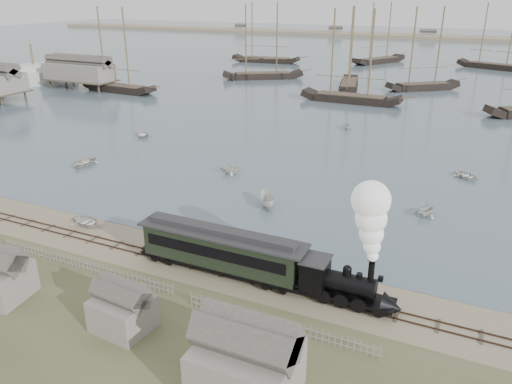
% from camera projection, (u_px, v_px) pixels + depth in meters
% --- Properties ---
extents(ground, '(600.00, 600.00, 0.00)m').
position_uv_depth(ground, '(189.00, 251.00, 47.75)').
color(ground, tan).
rests_on(ground, ground).
extents(harbor_water, '(600.00, 336.00, 0.06)m').
position_uv_depth(harbor_water, '(427.00, 56.00, 190.63)').
color(harbor_water, '#4C5D6D').
rests_on(harbor_water, ground).
extents(rail_track, '(120.00, 1.80, 0.16)m').
position_uv_depth(rail_track, '(177.00, 260.00, 46.05)').
color(rail_track, '#3D2A21').
rests_on(rail_track, ground).
extents(picket_fence_west, '(19.00, 0.10, 1.20)m').
position_uv_depth(picket_fence_west, '(84.00, 271.00, 44.41)').
color(picket_fence_west, gray).
rests_on(picket_fence_west, ground).
extents(picket_fence_east, '(15.00, 0.10, 1.20)m').
position_uv_depth(picket_fence_east, '(279.00, 331.00, 36.55)').
color(picket_fence_east, gray).
rests_on(picket_fence_east, ground).
extents(shed_mid, '(4.00, 3.50, 3.60)m').
position_uv_depth(shed_mid, '(125.00, 328.00, 36.88)').
color(shed_mid, gray).
rests_on(shed_mid, ground).
extents(far_spit, '(500.00, 20.00, 1.80)m').
position_uv_depth(far_spit, '(447.00, 39.00, 257.89)').
color(far_spit, gray).
rests_on(far_spit, ground).
extents(locomotive, '(8.09, 3.02, 10.09)m').
position_uv_depth(locomotive, '(362.00, 255.00, 37.70)').
color(locomotive, black).
rests_on(locomotive, ground).
extents(passenger_coach, '(15.45, 2.98, 3.75)m').
position_uv_depth(passenger_coach, '(221.00, 249.00, 43.34)').
color(passenger_coach, black).
rests_on(passenger_coach, ground).
extents(beached_dinghy, '(2.98, 3.88, 0.75)m').
position_uv_depth(beached_dinghy, '(87.00, 222.00, 52.96)').
color(beached_dinghy, silver).
rests_on(beached_dinghy, ground).
extents(rowboat_0, '(4.63, 3.53, 0.89)m').
position_uv_depth(rowboat_0, '(83.00, 162.00, 70.92)').
color(rowboat_0, silver).
rests_on(rowboat_0, harbor_water).
extents(rowboat_1, '(3.55, 3.75, 1.55)m').
position_uv_depth(rowboat_1, '(231.00, 168.00, 67.67)').
color(rowboat_1, silver).
rests_on(rowboat_1, harbor_water).
extents(rowboat_2, '(4.08, 3.36, 1.51)m').
position_uv_depth(rowboat_2, '(266.00, 200.00, 57.27)').
color(rowboat_2, silver).
rests_on(rowboat_2, harbor_water).
extents(rowboat_3, '(4.22, 4.33, 0.73)m').
position_uv_depth(rowboat_3, '(467.00, 176.00, 66.00)').
color(rowboat_3, silver).
rests_on(rowboat_3, harbor_water).
extents(rowboat_4, '(3.55, 3.39, 1.46)m').
position_uv_depth(rowboat_4, '(426.00, 210.00, 54.86)').
color(rowboat_4, silver).
rests_on(rowboat_4, harbor_water).
extents(rowboat_6, '(4.37, 4.62, 0.78)m').
position_uv_depth(rowboat_6, '(142.00, 134.00, 85.08)').
color(rowboat_6, silver).
rests_on(rowboat_6, harbor_water).
extents(rowboat_7, '(3.26, 3.03, 1.41)m').
position_uv_depth(rowboat_7, '(347.00, 125.00, 89.45)').
color(rowboat_7, silver).
rests_on(rowboat_7, harbor_water).
extents(schooner_0, '(21.06, 6.49, 20.00)m').
position_uv_depth(schooner_0, '(115.00, 50.00, 119.32)').
color(schooner_0, black).
rests_on(schooner_0, harbor_water).
extents(schooner_1, '(21.77, 16.39, 20.00)m').
position_uv_depth(schooner_1, '(263.00, 42.00, 137.76)').
color(schooner_1, black).
rests_on(schooner_1, harbor_water).
extents(schooner_2, '(22.28, 5.48, 20.00)m').
position_uv_depth(schooner_2, '(353.00, 56.00, 107.73)').
color(schooner_2, black).
rests_on(schooner_2, harbor_water).
extents(schooner_3, '(17.46, 15.08, 20.00)m').
position_uv_depth(schooner_3, '(427.00, 49.00, 121.63)').
color(schooner_3, black).
rests_on(schooner_3, harbor_water).
extents(schooner_6, '(23.99, 7.53, 20.00)m').
position_uv_depth(schooner_6, '(266.00, 32.00, 170.12)').
color(schooner_6, black).
rests_on(schooner_6, harbor_water).
extents(schooner_7, '(15.54, 22.14, 20.00)m').
position_uv_depth(schooner_7, '(381.00, 33.00, 168.57)').
color(schooner_7, black).
rests_on(schooner_7, harbor_water).
extents(schooner_8, '(22.89, 12.85, 20.00)m').
position_uv_depth(schooner_8, '(499.00, 36.00, 155.40)').
color(schooner_8, black).
rests_on(schooner_8, harbor_water).
extents(schooner_10, '(8.71, 20.38, 20.00)m').
position_uv_depth(schooner_10, '(351.00, 48.00, 122.93)').
color(schooner_10, black).
rests_on(schooner_10, harbor_water).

